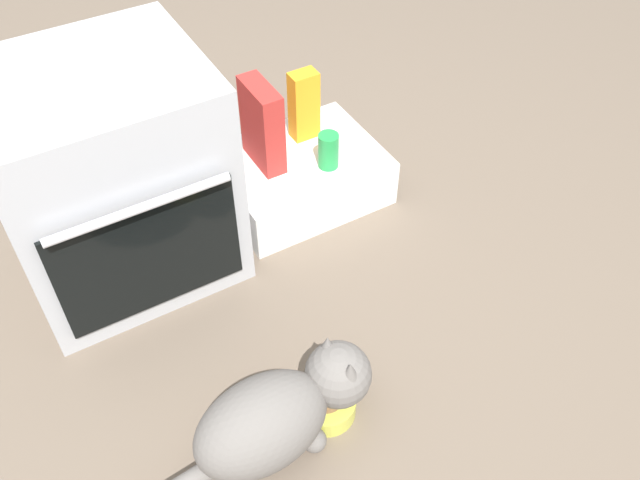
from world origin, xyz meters
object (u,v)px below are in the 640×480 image
Objects in this scene: cat at (278,414)px; juice_carton at (304,105)px; oven at (112,178)px; soda_can at (328,151)px; pantry_cabinet at (300,175)px; food_bowl at (327,404)px; cereal_box at (262,125)px.

cat is 1.04m from juice_carton.
oven is 5.55× the size of soda_can.
soda_can is at bearing -57.63° from pantry_cabinet.
oven is 0.67m from soda_can.
oven is 0.67m from juice_carton.
cereal_box is at bearing 73.29° from food_bowl.
food_bowl is 0.99m from juice_carton.
pantry_cabinet reaches higher than food_bowl.
oven reaches higher than pantry_cabinet.
cat reaches higher than food_bowl.
juice_carton is (0.66, 0.09, -0.04)m from oven.
soda_can is (0.06, -0.09, 0.14)m from pantry_cabinet.
cat is at bearing -175.33° from food_bowl.
cat reaches higher than pantry_cabinet.
cat is at bearing -122.29° from pantry_cabinet.
juice_carton is at bearing 52.44° from cat.
juice_carton is 0.86× the size of cereal_box.
food_bowl is at bearing -72.18° from oven.
pantry_cabinet is (0.60, 0.00, -0.25)m from oven.
food_bowl is at bearing -114.51° from pantry_cabinet.
oven is at bearing -175.56° from cereal_box.
cereal_box is (0.24, 0.80, 0.27)m from food_bowl.
juice_carton is 0.19m from soda_can.
pantry_cabinet is 0.18m from soda_can.
food_bowl is 0.54× the size of cereal_box.
pantry_cabinet is at bearing 0.23° from oven.
cat is 6.14× the size of soda_can.
oven is 1.28× the size of pantry_cabinet.
pantry_cabinet is 3.47× the size of food_bowl.
juice_carton is (0.42, 0.86, 0.25)m from food_bowl.
cereal_box is at bearing -163.36° from juice_carton.
pantry_cabinet is at bearing 53.04° from cat.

